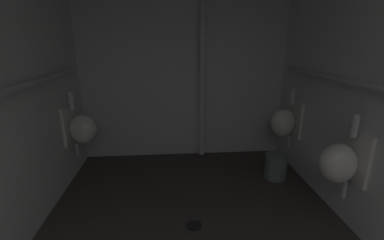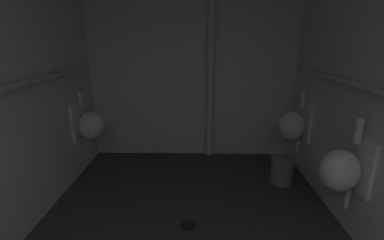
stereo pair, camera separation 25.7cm
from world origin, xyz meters
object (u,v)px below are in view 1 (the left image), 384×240
urinal_right_mid (341,162)px  floor_drain (194,225)px  waste_bin (276,166)px  standpipe_back_wall (202,69)px  urinal_right_far (285,122)px  urinal_left_mid (81,128)px

urinal_right_mid → floor_drain: 1.35m
urinal_right_mid → waste_bin: size_ratio=2.59×
standpipe_back_wall → floor_drain: bearing=-99.2°
urinal_right_far → floor_drain: bearing=-139.5°
standpipe_back_wall → waste_bin: 1.50m
urinal_right_mid → standpipe_back_wall: 1.92m
urinal_left_mid → waste_bin: size_ratio=2.59×
urinal_left_mid → urinal_right_mid: (2.40, -1.06, 0.00)m
floor_drain → waste_bin: 1.30m
urinal_right_far → urinal_right_mid: bearing=-90.0°
urinal_right_mid → urinal_right_far: same height
urinal_right_mid → floor_drain: bearing=176.2°
floor_drain → waste_bin: waste_bin is taller
urinal_left_mid → floor_drain: urinal_left_mid is taller
floor_drain → urinal_right_mid: bearing=-3.8°
urinal_left_mid → urinal_right_far: bearing=1.1°
urinal_left_mid → waste_bin: bearing=-5.4°
urinal_right_mid → urinal_right_far: bearing=90.0°
urinal_right_far → waste_bin: 0.55m
urinal_left_mid → waste_bin: (2.23, -0.21, -0.46)m
urinal_right_mid → waste_bin: urinal_right_mid is taller
urinal_left_mid → floor_drain: bearing=-39.5°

